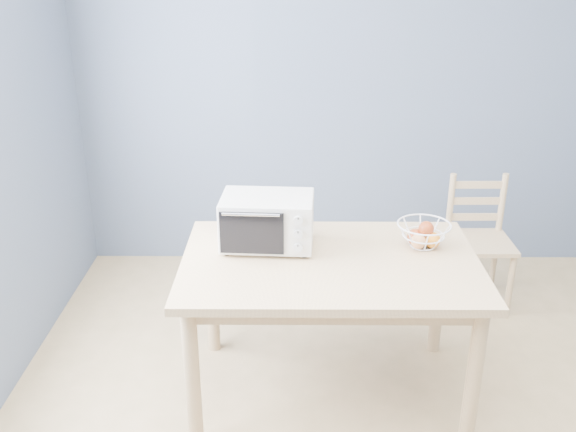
{
  "coord_description": "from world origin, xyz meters",
  "views": [
    {
      "loc": [
        -0.56,
        -1.99,
        2.11
      ],
      "look_at": [
        -0.58,
        0.81,
        0.93
      ],
      "focal_mm": 40.0,
      "sensor_mm": 36.0,
      "label": 1
    }
  ],
  "objects_px": {
    "dining_table": "(330,278)",
    "dining_chair": "(478,243)",
    "toaster_oven": "(264,220)",
    "fruit_basket": "(423,235)"
  },
  "relations": [
    {
      "from": "dining_table",
      "to": "dining_chair",
      "type": "height_order",
      "value": "dining_chair"
    },
    {
      "from": "toaster_oven",
      "to": "fruit_basket",
      "type": "distance_m",
      "value": 0.78
    },
    {
      "from": "dining_table",
      "to": "toaster_oven",
      "type": "bearing_deg",
      "value": 155.28
    },
    {
      "from": "dining_table",
      "to": "toaster_oven",
      "type": "height_order",
      "value": "toaster_oven"
    },
    {
      "from": "toaster_oven",
      "to": "dining_chair",
      "type": "distance_m",
      "value": 1.6
    },
    {
      "from": "dining_table",
      "to": "fruit_basket",
      "type": "height_order",
      "value": "fruit_basket"
    },
    {
      "from": "dining_chair",
      "to": "fruit_basket",
      "type": "bearing_deg",
      "value": -124.2
    },
    {
      "from": "toaster_oven",
      "to": "dining_table",
      "type": "bearing_deg",
      "value": -21.34
    },
    {
      "from": "dining_table",
      "to": "dining_chair",
      "type": "distance_m",
      "value": 1.38
    },
    {
      "from": "fruit_basket",
      "to": "dining_chair",
      "type": "height_order",
      "value": "fruit_basket"
    }
  ]
}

